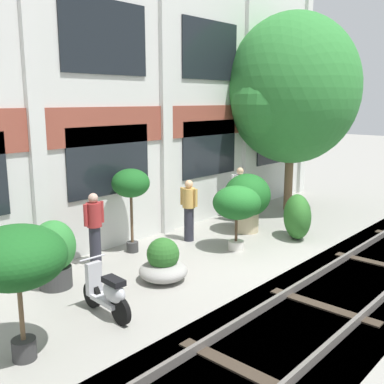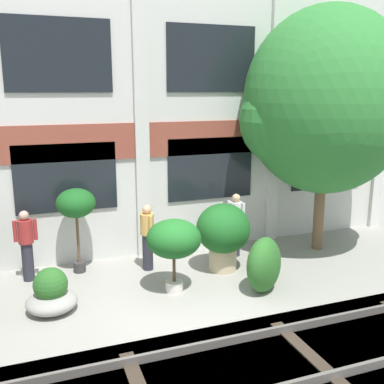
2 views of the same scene
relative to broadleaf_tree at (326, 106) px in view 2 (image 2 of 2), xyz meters
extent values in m
plane|color=gray|center=(-4.68, -1.90, -3.95)|extent=(80.00, 80.00, 0.00)
cube|color=silver|center=(-4.68, 1.48, -0.02)|extent=(15.40, 0.50, 7.85)
cube|color=brown|center=(-4.68, 1.21, -0.85)|extent=(15.40, 0.06, 0.90)
cube|color=silver|center=(-4.68, 1.17, -0.02)|extent=(0.36, 0.16, 7.85)
cube|color=silver|center=(-0.83, 1.17, -0.02)|extent=(0.36, 0.16, 7.85)
cube|color=silver|center=(3.02, 1.17, -0.02)|extent=(0.36, 0.16, 7.85)
cube|color=black|center=(-6.61, 1.20, -1.70)|extent=(2.46, 0.04, 1.70)
cube|color=black|center=(-2.76, 1.20, -1.70)|extent=(2.46, 0.04, 1.70)
cube|color=black|center=(1.09, 1.20, -1.70)|extent=(2.46, 0.04, 1.70)
cube|color=black|center=(-6.61, 1.20, 1.20)|extent=(2.46, 0.04, 1.70)
cube|color=black|center=(-2.76, 1.20, 1.20)|extent=(2.46, 0.04, 1.70)
cube|color=black|center=(1.09, 1.20, 1.20)|extent=(2.46, 0.04, 1.70)
cube|color=#423F3A|center=(-4.68, -4.32, -4.09)|extent=(23.40, 2.80, 0.28)
cube|color=#605B56|center=(-4.68, -3.60, -3.87)|extent=(23.40, 0.07, 0.15)
cube|color=#382D23|center=(-3.24, -4.32, -3.93)|extent=(0.24, 2.10, 0.03)
cylinder|color=brown|center=(0.00, 0.00, -2.58)|extent=(0.29, 0.29, 2.73)
ellipsoid|color=#2D7A33|center=(0.00, 0.00, 0.12)|extent=(4.35, 4.35, 4.86)
sphere|color=#2D7A33|center=(-1.09, 0.20, -0.37)|extent=(2.39, 2.39, 2.39)
sphere|color=#2D7A33|center=(1.09, -0.20, -0.37)|extent=(2.39, 2.39, 2.39)
cylinder|color=tan|center=(-3.11, -0.48, -3.67)|extent=(0.68, 0.68, 0.55)
ellipsoid|color=#19561E|center=(-3.11, -0.48, -2.88)|extent=(1.32, 1.32, 1.22)
cylinder|color=beige|center=(-4.62, -1.21, -3.83)|extent=(0.39, 0.39, 0.23)
cylinder|color=#4C3826|center=(-4.62, -1.21, -3.31)|extent=(0.07, 0.07, 0.82)
ellipsoid|color=#19561E|center=(-4.62, -1.21, -2.73)|extent=(1.20, 1.20, 0.83)
ellipsoid|color=gray|center=(-7.22, -1.26, -3.74)|extent=(1.02, 1.02, 0.41)
sphere|color=#286023|center=(-7.22, -1.26, -3.37)|extent=(0.68, 0.68, 0.68)
cylinder|color=#333333|center=(-6.47, 0.61, -3.82)|extent=(0.29, 0.29, 0.25)
cylinder|color=brown|center=(-6.47, 0.61, -3.02)|extent=(0.07, 0.07, 1.35)
ellipsoid|color=#19561E|center=(-6.47, 0.61, -2.21)|extent=(0.93, 0.93, 0.70)
cylinder|color=#282833|center=(-4.85, 0.18, -3.49)|extent=(0.26, 0.26, 0.91)
cylinder|color=tan|center=(-4.85, 0.18, -2.77)|extent=(0.34, 0.34, 0.52)
sphere|color=tan|center=(-4.85, 0.18, -2.40)|extent=(0.22, 0.22, 0.22)
cylinder|color=tan|center=(-4.88, 0.40, -2.75)|extent=(0.09, 0.09, 0.47)
cylinder|color=tan|center=(-4.81, -0.04, -2.75)|extent=(0.09, 0.09, 0.47)
cylinder|color=#282833|center=(-7.64, 0.52, -3.49)|extent=(0.26, 0.26, 0.92)
cylinder|color=maroon|center=(-7.64, 0.52, -2.75)|extent=(0.34, 0.34, 0.55)
sphere|color=tan|center=(-7.64, 0.52, -2.37)|extent=(0.22, 0.22, 0.22)
cylinder|color=maroon|center=(-7.86, 0.52, -2.73)|extent=(0.09, 0.09, 0.49)
cylinder|color=maroon|center=(-7.42, 0.51, -2.73)|extent=(0.09, 0.09, 0.49)
cylinder|color=#282833|center=(-2.40, 0.31, -3.50)|extent=(0.26, 0.26, 0.90)
cylinder|color=silver|center=(-2.40, 0.31, -2.76)|extent=(0.34, 0.34, 0.59)
sphere|color=tan|center=(-2.40, 0.31, -2.36)|extent=(0.22, 0.22, 0.22)
cylinder|color=silver|center=(-2.53, 0.48, -2.73)|extent=(0.09, 0.09, 0.53)
cylinder|color=silver|center=(-2.27, 0.13, -2.73)|extent=(0.09, 0.09, 0.53)
ellipsoid|color=#286023|center=(-2.75, -1.88, -3.33)|extent=(1.32, 1.30, 1.23)
camera|label=1|loc=(-13.40, -7.63, -0.23)|focal=42.00mm
camera|label=2|loc=(-7.44, -10.03, 0.44)|focal=42.00mm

